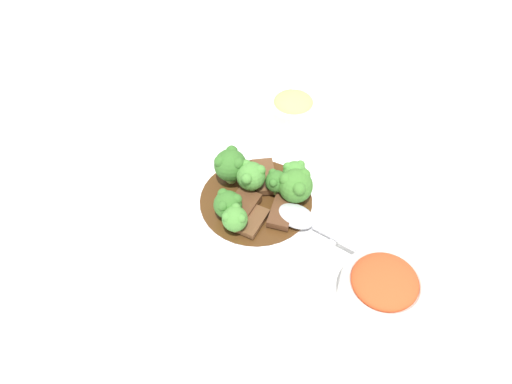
# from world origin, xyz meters

# --- Properties ---
(ground_plane) EXTENTS (4.00, 4.00, 0.00)m
(ground_plane) POSITION_xyz_m (0.00, 0.00, 0.00)
(ground_plane) COLOR white
(main_plate) EXTENTS (0.28, 0.28, 0.02)m
(main_plate) POSITION_xyz_m (0.00, 0.00, 0.01)
(main_plate) COLOR white
(main_plate) RESTS_ON ground_plane
(beef_strip_0) EXTENTS (0.06, 0.07, 0.01)m
(beef_strip_0) POSITION_xyz_m (-0.01, -0.05, 0.02)
(beef_strip_0) COLOR brown
(beef_strip_0) RESTS_ON main_plate
(beef_strip_1) EXTENTS (0.04, 0.07, 0.01)m
(beef_strip_1) POSITION_xyz_m (0.02, 0.04, 0.02)
(beef_strip_1) COLOR brown
(beef_strip_1) RESTS_ON main_plate
(beef_strip_2) EXTENTS (0.05, 0.07, 0.01)m
(beef_strip_2) POSITION_xyz_m (0.04, -0.03, 0.02)
(beef_strip_2) COLOR #56331E
(beef_strip_2) RESTS_ON main_plate
(beef_strip_3) EXTENTS (0.06, 0.06, 0.01)m
(beef_strip_3) POSITION_xyz_m (-0.02, -0.02, 0.03)
(beef_strip_3) COLOR #56331E
(beef_strip_3) RESTS_ON main_plate
(broccoli_floret_0) EXTENTS (0.03, 0.03, 0.04)m
(broccoli_floret_0) POSITION_xyz_m (0.03, 0.01, 0.05)
(broccoli_floret_0) COLOR #8EB756
(broccoli_floret_0) RESTS_ON main_plate
(broccoli_floret_1) EXTENTS (0.05, 0.05, 0.05)m
(broccoli_floret_1) POSITION_xyz_m (0.06, -0.00, 0.05)
(broccoli_floret_1) COLOR #7FA84C
(broccoli_floret_1) RESTS_ON main_plate
(broccoli_floret_2) EXTENTS (0.05, 0.05, 0.06)m
(broccoli_floret_2) POSITION_xyz_m (-0.04, 0.04, 0.05)
(broccoli_floret_2) COLOR #7FA84C
(broccoli_floret_2) RESTS_ON main_plate
(broccoli_floret_3) EXTENTS (0.04, 0.04, 0.06)m
(broccoli_floret_3) POSITION_xyz_m (-0.01, 0.02, 0.05)
(broccoli_floret_3) COLOR #8EB756
(broccoli_floret_3) RESTS_ON main_plate
(broccoli_floret_4) EXTENTS (0.04, 0.04, 0.04)m
(broccoli_floret_4) POSITION_xyz_m (0.06, 0.03, 0.05)
(broccoli_floret_4) COLOR #7FA84C
(broccoli_floret_4) RESTS_ON main_plate
(broccoli_floret_5) EXTENTS (0.04, 0.04, 0.04)m
(broccoli_floret_5) POSITION_xyz_m (-0.03, -0.06, 0.05)
(broccoli_floret_5) COLOR #7FA84C
(broccoli_floret_5) RESTS_ON main_plate
(broccoli_floret_6) EXTENTS (0.04, 0.04, 0.04)m
(broccoli_floret_6) POSITION_xyz_m (-0.04, -0.03, 0.04)
(broccoli_floret_6) COLOR #7FA84C
(broccoli_floret_6) RESTS_ON main_plate
(serving_spoon) EXTENTS (0.19, 0.15, 0.01)m
(serving_spoon) POSITION_xyz_m (0.07, -0.05, 0.03)
(serving_spoon) COLOR #B7B7BC
(serving_spoon) RESTS_ON main_plate
(side_bowl_kimchi) EXTENTS (0.11, 0.11, 0.06)m
(side_bowl_kimchi) POSITION_xyz_m (0.16, -0.17, 0.03)
(side_bowl_kimchi) COLOR white
(side_bowl_kimchi) RESTS_ON ground_plane
(side_bowl_appetizer) EXTENTS (0.09, 0.09, 0.05)m
(side_bowl_appetizer) POSITION_xyz_m (0.07, 0.21, 0.03)
(side_bowl_appetizer) COLOR white
(side_bowl_appetizer) RESTS_ON ground_plane
(sauce_dish) EXTENTS (0.07, 0.07, 0.01)m
(sauce_dish) POSITION_xyz_m (-0.19, -0.05, 0.01)
(sauce_dish) COLOR white
(sauce_dish) RESTS_ON ground_plane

